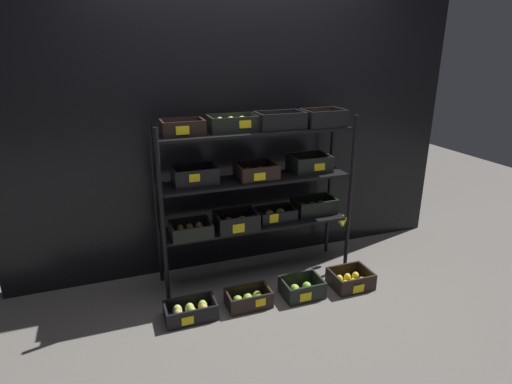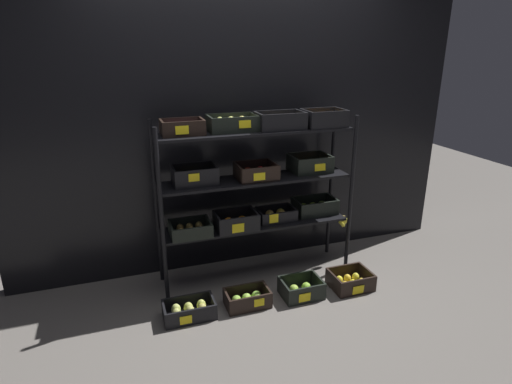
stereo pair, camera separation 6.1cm
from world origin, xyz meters
name	(u,v)px [view 2 (the right image)]	position (x,y,z in m)	size (l,w,h in m)	color
ground_plane	(256,274)	(0.00, 0.00, 0.00)	(10.00, 10.00, 0.00)	#605B56
storefront_wall	(242,123)	(0.00, 0.37, 1.24)	(3.94, 0.12, 2.49)	black
display_rack	(258,176)	(0.02, 0.00, 0.88)	(1.67, 0.38, 1.38)	black
crate_ground_pear	(189,310)	(-0.65, -0.42, 0.05)	(0.37, 0.22, 0.12)	black
crate_ground_apple_green	(247,299)	(-0.21, -0.42, 0.05)	(0.33, 0.21, 0.13)	black
crate_ground_center_apple_green	(301,290)	(0.23, -0.43, 0.05)	(0.31, 0.25, 0.14)	black
crate_ground_lemon	(350,281)	(0.66, -0.44, 0.05)	(0.32, 0.27, 0.14)	black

